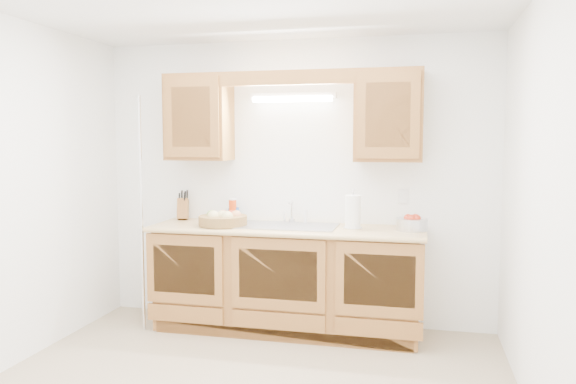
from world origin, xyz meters
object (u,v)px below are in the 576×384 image
(fruit_basket, at_px, (223,219))
(knife_block, at_px, (183,208))
(paper_towel, at_px, (353,212))
(apple_bowl, at_px, (412,223))

(fruit_basket, bearing_deg, knife_block, 150.25)
(knife_block, bearing_deg, fruit_basket, -46.00)
(paper_towel, distance_m, apple_bowl, 0.48)
(fruit_basket, bearing_deg, apple_bowl, 3.89)
(fruit_basket, relative_size, knife_block, 1.77)
(fruit_basket, xyz_separation_m, apple_bowl, (1.57, 0.11, 0.00))
(paper_towel, xyz_separation_m, apple_bowl, (0.48, 0.02, -0.08))
(knife_block, xyz_separation_m, apple_bowl, (2.06, -0.17, -0.04))
(paper_towel, bearing_deg, knife_block, 173.11)
(fruit_basket, xyz_separation_m, knife_block, (-0.49, 0.28, 0.04))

